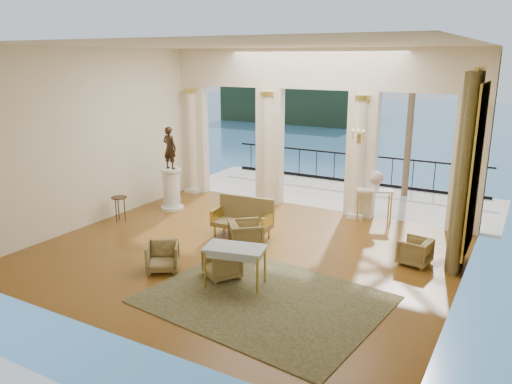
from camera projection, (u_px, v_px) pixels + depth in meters
The scene contains 23 objects.
floor at pixel (244, 252), 11.28m from camera, with size 9.00×9.00×0.00m, color #452809.
room_walls at pixel (213, 131), 9.58m from camera, with size 9.00×9.00×9.00m.
arcade at pixel (314, 119), 13.81m from camera, with size 9.00×0.56×4.50m.
terrace at pixel (336, 194), 16.16m from camera, with size 10.00×3.60×0.10m, color #B3A694.
balustrade at pixel (353, 171), 17.39m from camera, with size 9.00×0.06×1.03m.
palm_tree at pixel (415, 63), 14.80m from camera, with size 2.00×2.00×4.50m.
headland at pixel (303, 101), 85.11m from camera, with size 22.00×18.00×6.00m, color black.
sea at pixel (486, 140), 63.24m from camera, with size 160.00×160.00×0.00m, color #2B6081.
curtain at pixel (466, 173), 9.97m from camera, with size 0.33×1.40×4.09m.
window_frame at pixel (476, 170), 9.86m from camera, with size 0.04×1.60×3.40m, color gold.
wall_sconce at pixel (359, 138), 12.97m from camera, with size 0.30×0.11×0.33m.
rug at pixel (264, 299), 9.05m from camera, with size 4.06×3.16×0.02m, color #2D341A.
armchair_a at pixel (163, 255), 10.22m from camera, with size 0.64×0.60×0.66m, color #4B3E21.
armchair_b at pixel (222, 262), 9.89m from camera, with size 0.64×0.60×0.66m, color #4B3E21.
armchair_c at pixel (415, 250), 10.53m from camera, with size 0.61×0.57×0.63m, color #4B3E21.
armchair_d at pixel (246, 234), 11.28m from camera, with size 0.73×0.68×0.75m, color #4B3E21.
settee at pixel (244, 217), 12.16m from camera, with size 1.50×0.74×0.96m.
game_table at pixel (235, 251), 9.46m from camera, with size 1.25×0.87×0.78m.
pedestal at pixel (171, 190), 14.30m from camera, with size 0.65×0.65×1.19m.
statue at pixel (170, 148), 13.98m from camera, with size 0.44×0.29×1.19m, color #2F2115.
console_table at pixel (375, 195), 13.16m from camera, with size 1.00×0.67×0.88m.
urn at pixel (376, 179), 13.04m from camera, with size 0.38×0.38×0.51m.
side_table at pixel (119, 200), 13.22m from camera, with size 0.41×0.41×0.67m.
Camera 1 is at (5.42, -9.03, 4.27)m, focal length 35.00 mm.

